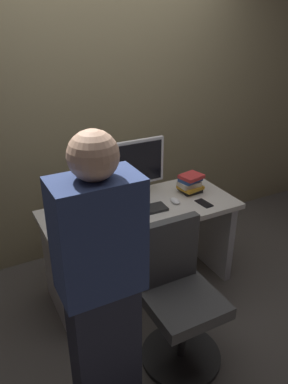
% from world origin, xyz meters
% --- Properties ---
extents(ground_plane, '(9.00, 9.00, 0.00)m').
position_xyz_m(ground_plane, '(0.00, 0.00, 0.00)').
color(ground_plane, '#4C4742').
extents(wall_back, '(6.40, 0.10, 3.00)m').
position_xyz_m(wall_back, '(0.00, 0.81, 1.50)').
color(wall_back, '#8C7F5B').
rests_on(wall_back, ground).
extents(desk, '(1.47, 0.64, 0.73)m').
position_xyz_m(desk, '(0.00, 0.00, 0.51)').
color(desk, beige).
rests_on(desk, ground).
extents(office_chair, '(0.52, 0.52, 0.94)m').
position_xyz_m(office_chair, '(-0.10, -0.70, 0.43)').
color(office_chair, black).
rests_on(office_chair, ground).
extents(person_at_desk, '(0.40, 0.24, 1.64)m').
position_xyz_m(person_at_desk, '(-0.65, -0.84, 0.84)').
color(person_at_desk, '#262838').
rests_on(person_at_desk, ground).
extents(monitor, '(0.54, 0.14, 0.46)m').
position_xyz_m(monitor, '(0.03, 0.20, 0.99)').
color(monitor, silver).
rests_on(monitor, desk).
extents(keyboard, '(0.44, 0.15, 0.02)m').
position_xyz_m(keyboard, '(-0.05, -0.07, 0.74)').
color(keyboard, '#262626').
rests_on(keyboard, desk).
extents(mouse, '(0.06, 0.10, 0.03)m').
position_xyz_m(mouse, '(0.27, -0.05, 0.75)').
color(mouse, white).
rests_on(mouse, desk).
extents(cup_near_keyboard, '(0.07, 0.07, 0.10)m').
position_xyz_m(cup_near_keyboard, '(-0.47, -0.18, 0.78)').
color(cup_near_keyboard, '#D84C3F').
rests_on(cup_near_keyboard, desk).
extents(cup_by_monitor, '(0.07, 0.07, 0.10)m').
position_xyz_m(cup_by_monitor, '(-0.55, 0.16, 0.78)').
color(cup_by_monitor, silver).
rests_on(cup_by_monitor, desk).
extents(book_stack, '(0.20, 0.19, 0.16)m').
position_xyz_m(book_stack, '(0.47, 0.05, 0.81)').
color(book_stack, black).
rests_on(book_stack, desk).
extents(cell_phone, '(0.08, 0.15, 0.01)m').
position_xyz_m(cell_phone, '(0.45, -0.17, 0.74)').
color(cell_phone, black).
rests_on(cell_phone, desk).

